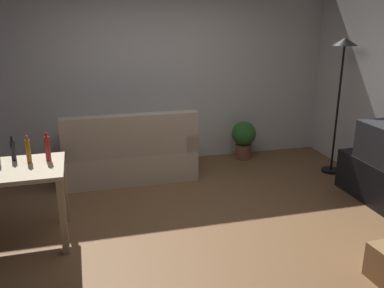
{
  "coord_description": "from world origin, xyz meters",
  "views": [
    {
      "loc": [
        -0.96,
        -3.55,
        2.08
      ],
      "look_at": [
        0.1,
        0.5,
        0.75
      ],
      "focal_mm": 38.13,
      "sensor_mm": 36.0,
      "label": 1
    }
  ],
  "objects_px": {
    "bottle_dark": "(13,150)",
    "bottle_red": "(48,148)",
    "tv_stand": "(381,182)",
    "bottle_amber": "(28,151)",
    "couch": "(130,155)",
    "torchiere_lamp": "(342,69)",
    "potted_plant": "(244,137)"
  },
  "relations": [
    {
      "from": "couch",
      "to": "bottle_amber",
      "type": "bearing_deg",
      "value": 50.71
    },
    {
      "from": "couch",
      "to": "bottle_amber",
      "type": "xyz_separation_m",
      "value": [
        -1.06,
        -1.29,
        0.57
      ]
    },
    {
      "from": "torchiere_lamp",
      "to": "bottle_dark",
      "type": "xyz_separation_m",
      "value": [
        -3.92,
        -0.69,
        -0.55
      ]
    },
    {
      "from": "bottle_amber",
      "to": "potted_plant",
      "type": "bearing_deg",
      "value": 29.93
    },
    {
      "from": "couch",
      "to": "torchiere_lamp",
      "type": "relative_size",
      "value": 0.93
    },
    {
      "from": "bottle_amber",
      "to": "bottle_red",
      "type": "distance_m",
      "value": 0.17
    },
    {
      "from": "couch",
      "to": "tv_stand",
      "type": "xyz_separation_m",
      "value": [
        2.71,
        -1.48,
        -0.07
      ]
    },
    {
      "from": "tv_stand",
      "to": "bottle_amber",
      "type": "height_order",
      "value": "bottle_amber"
    },
    {
      "from": "bottle_dark",
      "to": "bottle_amber",
      "type": "relative_size",
      "value": 0.92
    },
    {
      "from": "torchiere_lamp",
      "to": "bottle_red",
      "type": "xyz_separation_m",
      "value": [
        -3.6,
        -0.77,
        -0.53
      ]
    },
    {
      "from": "tv_stand",
      "to": "bottle_red",
      "type": "height_order",
      "value": "bottle_red"
    },
    {
      "from": "torchiere_lamp",
      "to": "bottle_red",
      "type": "height_order",
      "value": "torchiere_lamp"
    },
    {
      "from": "couch",
      "to": "bottle_red",
      "type": "height_order",
      "value": "bottle_red"
    },
    {
      "from": "tv_stand",
      "to": "bottle_amber",
      "type": "xyz_separation_m",
      "value": [
        -3.77,
        0.19,
        0.64
      ]
    },
    {
      "from": "torchiere_lamp",
      "to": "bottle_red",
      "type": "relative_size",
      "value": 6.48
    },
    {
      "from": "couch",
      "to": "bottle_red",
      "type": "relative_size",
      "value": 6.03
    },
    {
      "from": "bottle_dark",
      "to": "potted_plant",
      "type": "bearing_deg",
      "value": 27.24
    },
    {
      "from": "bottle_dark",
      "to": "bottle_red",
      "type": "bearing_deg",
      "value": -14.7
    },
    {
      "from": "couch",
      "to": "bottle_dark",
      "type": "relative_size",
      "value": 6.97
    },
    {
      "from": "bottle_amber",
      "to": "bottle_red",
      "type": "relative_size",
      "value": 0.94
    },
    {
      "from": "couch",
      "to": "bottle_amber",
      "type": "distance_m",
      "value": 1.76
    },
    {
      "from": "tv_stand",
      "to": "bottle_amber",
      "type": "relative_size",
      "value": 4.2
    },
    {
      "from": "bottle_amber",
      "to": "bottle_dark",
      "type": "bearing_deg",
      "value": 147.55
    },
    {
      "from": "bottle_dark",
      "to": "bottle_red",
      "type": "distance_m",
      "value": 0.33
    },
    {
      "from": "bottle_amber",
      "to": "tv_stand",
      "type": "bearing_deg",
      "value": -2.87
    },
    {
      "from": "couch",
      "to": "potted_plant",
      "type": "height_order",
      "value": "couch"
    },
    {
      "from": "bottle_dark",
      "to": "tv_stand",
      "type": "bearing_deg",
      "value": -4.13
    },
    {
      "from": "tv_stand",
      "to": "potted_plant",
      "type": "height_order",
      "value": "potted_plant"
    },
    {
      "from": "tv_stand",
      "to": "bottle_red",
      "type": "bearing_deg",
      "value": 86.83
    },
    {
      "from": "couch",
      "to": "bottle_amber",
      "type": "relative_size",
      "value": 6.43
    },
    {
      "from": "bottle_amber",
      "to": "bottle_red",
      "type": "height_order",
      "value": "bottle_red"
    },
    {
      "from": "bottle_amber",
      "to": "torchiere_lamp",
      "type": "bearing_deg",
      "value": 11.74
    }
  ]
}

